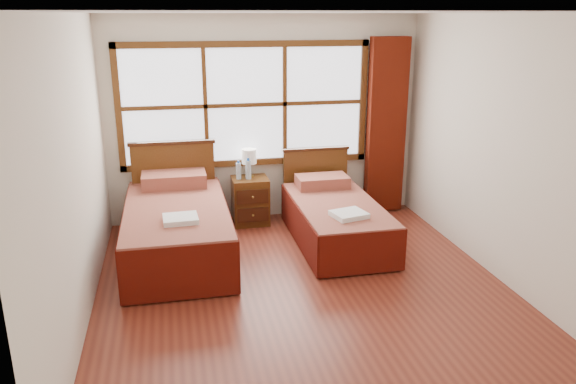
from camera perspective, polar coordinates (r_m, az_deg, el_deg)
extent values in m
plane|color=maroon|center=(5.56, 1.78, -10.08)|extent=(4.50, 4.50, 0.00)
plane|color=white|center=(4.93, 2.08, 17.78)|extent=(4.50, 4.50, 0.00)
plane|color=silver|center=(7.24, -2.37, 7.38)|extent=(4.00, 0.00, 4.00)
plane|color=silver|center=(5.02, -20.87, 1.60)|extent=(0.00, 4.50, 4.50)
plane|color=silver|center=(5.89, 21.22, 3.81)|extent=(0.00, 4.50, 4.50)
cube|color=white|center=(7.15, -4.35, 8.83)|extent=(3.00, 0.02, 1.40)
cube|color=#542F12|center=(7.28, -4.19, 3.04)|extent=(3.16, 0.06, 0.08)
cube|color=#542F12|center=(7.05, -4.47, 14.76)|extent=(3.16, 0.06, 0.08)
cube|color=#542F12|center=(7.09, -16.88, 8.06)|extent=(0.08, 0.06, 1.56)
cube|color=#542F12|center=(7.49, 7.58, 9.13)|extent=(0.08, 0.06, 1.56)
cube|color=#542F12|center=(7.08, -8.38, 8.61)|extent=(0.05, 0.05, 1.40)
cube|color=#542F12|center=(7.21, -0.34, 8.96)|extent=(0.05, 0.05, 1.40)
cube|color=#542F12|center=(7.13, -4.33, 8.81)|extent=(3.00, 0.05, 0.05)
cube|color=#5A1509|center=(7.57, 9.94, 6.57)|extent=(0.50, 0.16, 2.30)
cube|color=#36190B|center=(6.39, -11.10, -5.05)|extent=(0.98, 1.95, 0.32)
cube|color=maroon|center=(6.28, -11.25, -2.59)|extent=(1.09, 2.16, 0.27)
cube|color=#561109|center=(6.36, -16.09, -4.25)|extent=(0.03, 2.16, 0.54)
cube|color=#561109|center=(6.36, -6.25, -3.63)|extent=(0.03, 2.16, 0.54)
cube|color=#561109|center=(5.35, -10.90, -8.12)|extent=(1.09, 0.03, 0.54)
cube|color=maroon|center=(6.96, -11.50, 1.28)|extent=(0.76, 0.45, 0.17)
cube|color=#542F12|center=(7.22, -11.46, 0.72)|extent=(1.02, 0.06, 1.06)
cube|color=#36190B|center=(7.08, -11.73, 4.91)|extent=(1.06, 0.08, 0.04)
cube|color=#36190B|center=(6.66, 4.94, -4.05)|extent=(0.82, 1.65, 0.27)
cube|color=maroon|center=(6.57, 4.99, -2.06)|extent=(0.92, 1.83, 0.22)
cube|color=#561109|center=(6.50, 1.05, -3.45)|extent=(0.03, 1.83, 0.46)
cube|color=#561109|center=(6.76, 8.73, -2.82)|extent=(0.03, 1.83, 0.46)
cube|color=#561109|center=(5.82, 7.56, -6.23)|extent=(0.92, 0.03, 0.46)
cube|color=maroon|center=(7.12, 3.49, 1.09)|extent=(0.65, 0.38, 0.14)
cube|color=#542F12|center=(7.47, 2.77, 0.98)|extent=(0.86, 0.06, 0.90)
cube|color=#36190B|center=(7.35, 2.83, 4.39)|extent=(0.90, 0.08, 0.04)
cube|color=#542F12|center=(7.22, -3.85, -0.88)|extent=(0.45, 0.40, 0.60)
cube|color=#36190B|center=(7.06, -3.58, -2.34)|extent=(0.40, 0.02, 0.18)
cube|color=#36190B|center=(6.98, -3.62, -0.48)|extent=(0.40, 0.02, 0.18)
sphere|color=#AB8639|center=(7.04, -3.56, -2.39)|extent=(0.03, 0.03, 0.03)
sphere|color=#AB8639|center=(6.96, -3.60, -0.52)|extent=(0.03, 0.03, 0.03)
cube|color=white|center=(5.78, -10.87, -2.70)|extent=(0.36, 0.32, 0.05)
cube|color=white|center=(6.10, 6.22, -2.28)|extent=(0.41, 0.38, 0.05)
cylinder|color=#B9953B|center=(7.19, -3.93, 1.65)|extent=(0.11, 0.11, 0.02)
cylinder|color=#B9953B|center=(7.16, -3.95, 2.32)|extent=(0.02, 0.02, 0.15)
cylinder|color=silver|center=(7.12, -3.98, 3.63)|extent=(0.19, 0.19, 0.19)
cylinder|color=#AAC7DB|center=(7.07, -5.04, 2.14)|extent=(0.06, 0.06, 0.21)
cylinder|color=#164BAC|center=(7.04, -5.06, 3.06)|extent=(0.03, 0.03, 0.03)
cylinder|color=#AAC7DB|center=(7.07, -4.05, 2.28)|extent=(0.07, 0.07, 0.24)
cylinder|color=#164BAC|center=(7.04, -4.08, 3.33)|extent=(0.03, 0.03, 0.03)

